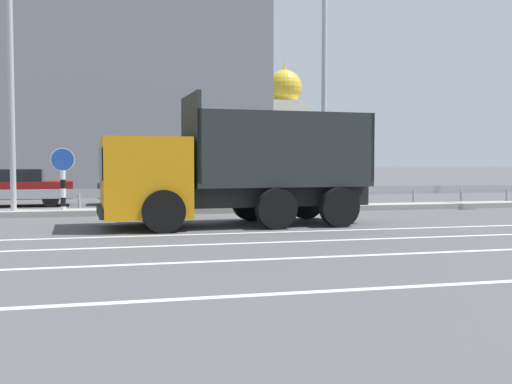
% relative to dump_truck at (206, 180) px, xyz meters
% --- Properties ---
extents(ground_plane, '(320.00, 320.00, 0.00)m').
position_rel_dump_truck_xyz_m(ground_plane, '(2.81, 2.15, -1.23)').
color(ground_plane, '#4C4C4F').
extents(lane_strip_0, '(50.91, 0.16, 0.01)m').
position_rel_dump_truck_xyz_m(lane_strip_0, '(0.88, -1.76, -1.23)').
color(lane_strip_0, silver).
rests_on(lane_strip_0, ground_plane).
extents(lane_strip_1, '(50.91, 0.16, 0.01)m').
position_rel_dump_truck_xyz_m(lane_strip_1, '(0.88, -3.50, -1.23)').
color(lane_strip_1, silver).
rests_on(lane_strip_1, ground_plane).
extents(lane_strip_2, '(50.91, 0.16, 0.01)m').
position_rel_dump_truck_xyz_m(lane_strip_2, '(0.88, -5.60, -1.23)').
color(lane_strip_2, silver).
rests_on(lane_strip_2, ground_plane).
extents(lane_strip_3, '(50.91, 0.16, 0.01)m').
position_rel_dump_truck_xyz_m(lane_strip_3, '(0.88, -8.29, -1.23)').
color(lane_strip_3, silver).
rests_on(lane_strip_3, ground_plane).
extents(median_island, '(28.00, 1.10, 0.18)m').
position_rel_dump_truck_xyz_m(median_island, '(2.81, 4.24, -1.14)').
color(median_island, gray).
rests_on(median_island, ground_plane).
extents(median_guardrail, '(50.91, 0.09, 0.78)m').
position_rel_dump_truck_xyz_m(median_guardrail, '(2.81, 5.59, -0.66)').
color(median_guardrail, '#9EA0A5').
rests_on(median_guardrail, ground_plane).
extents(dump_truck, '(7.27, 3.00, 3.45)m').
position_rel_dump_truck_xyz_m(dump_truck, '(0.00, 0.00, 0.00)').
color(dump_truck, orange).
rests_on(dump_truck, ground_plane).
extents(median_road_sign, '(0.75, 0.16, 2.15)m').
position_rel_dump_truck_xyz_m(median_road_sign, '(-3.90, 4.24, -0.09)').
color(median_road_sign, white).
rests_on(median_road_sign, ground_plane).
extents(street_lamp_1, '(0.71, 1.99, 9.18)m').
position_rel_dump_truck_xyz_m(street_lamp_1, '(-5.38, 4.16, 3.82)').
color(street_lamp_1, '#ADADB2').
rests_on(street_lamp_1, ground_plane).
extents(street_lamp_2, '(0.72, 2.42, 10.84)m').
position_rel_dump_truck_xyz_m(street_lamp_2, '(4.77, 3.89, 4.71)').
color(street_lamp_2, '#ADADB2').
rests_on(street_lamp_2, ground_plane).
extents(parked_car_2, '(4.38, 2.11, 1.43)m').
position_rel_dump_truck_xyz_m(parked_car_2, '(-5.98, 8.76, -0.50)').
color(parked_car_2, maroon).
rests_on(parked_car_2, ground_plane).
extents(parked_car_3, '(4.89, 1.82, 1.28)m').
position_rel_dump_truck_xyz_m(parked_car_3, '(-0.51, 8.80, -0.56)').
color(parked_car_3, navy).
rests_on(parked_car_3, ground_plane).
extents(parked_car_4, '(4.16, 2.13, 1.54)m').
position_rel_dump_truck_xyz_m(parked_car_4, '(4.87, 8.92, -0.47)').
color(parked_car_4, navy).
rests_on(parked_car_4, ground_plane).
extents(background_building_0, '(22.13, 9.94, 11.38)m').
position_rel_dump_truck_xyz_m(background_building_0, '(-3.95, 24.03, 4.46)').
color(background_building_0, gray).
rests_on(background_building_0, ground_plane).
extents(church_tower, '(3.60, 3.60, 11.04)m').
position_rel_dump_truck_xyz_m(church_tower, '(13.30, 37.65, 3.71)').
color(church_tower, silver).
rests_on(church_tower, ground_plane).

